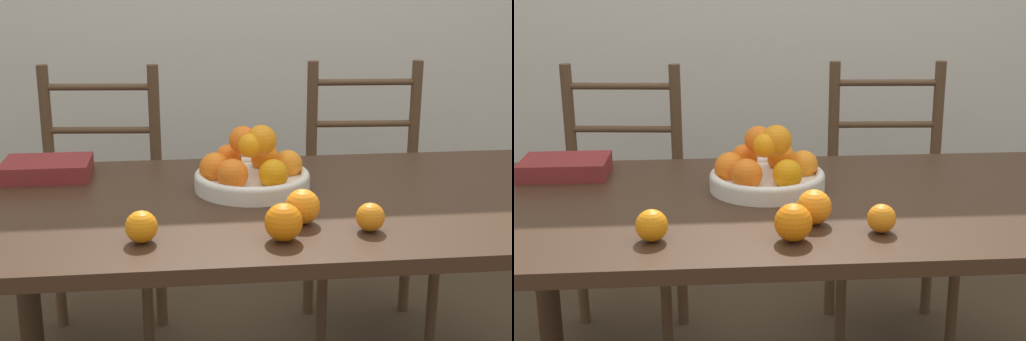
% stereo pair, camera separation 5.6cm
% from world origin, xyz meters
% --- Properties ---
extents(dining_table, '(1.77, 0.82, 0.76)m').
position_xyz_m(dining_table, '(0.00, 0.00, 0.66)').
color(dining_table, '#382316').
rests_on(dining_table, ground_plane).
extents(fruit_bowl, '(0.30, 0.30, 0.17)m').
position_xyz_m(fruit_bowl, '(-0.15, 0.09, 0.80)').
color(fruit_bowl, silver).
rests_on(fruit_bowl, dining_table).
extents(orange_loose_0, '(0.08, 0.08, 0.08)m').
position_xyz_m(orange_loose_0, '(-0.07, -0.18, 0.80)').
color(orange_loose_0, orange).
rests_on(orange_loose_0, dining_table).
extents(orange_loose_1, '(0.07, 0.07, 0.07)m').
position_xyz_m(orange_loose_1, '(-0.43, -0.25, 0.79)').
color(orange_loose_1, orange).
rests_on(orange_loose_1, dining_table).
extents(orange_loose_2, '(0.06, 0.06, 0.06)m').
position_xyz_m(orange_loose_2, '(0.08, -0.24, 0.79)').
color(orange_loose_2, orange).
rests_on(orange_loose_2, dining_table).
extents(orange_loose_3, '(0.08, 0.08, 0.08)m').
position_xyz_m(orange_loose_3, '(-0.12, -0.28, 0.80)').
color(orange_loose_3, orange).
rests_on(orange_loose_3, dining_table).
extents(chair_left, '(0.46, 0.44, 0.99)m').
position_xyz_m(chair_left, '(-0.62, 0.67, 0.46)').
color(chair_left, '#513823').
rests_on(chair_left, ground_plane).
extents(chair_right, '(0.44, 0.43, 0.99)m').
position_xyz_m(chair_right, '(0.33, 0.67, 0.46)').
color(chair_right, '#513823').
rests_on(chair_right, ground_plane).
extents(book_stack, '(0.24, 0.17, 0.05)m').
position_xyz_m(book_stack, '(-0.71, 0.26, 0.78)').
color(book_stack, maroon).
rests_on(book_stack, dining_table).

